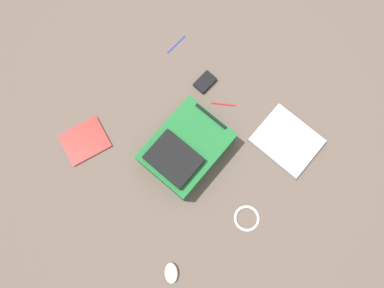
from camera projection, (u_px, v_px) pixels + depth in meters
name	position (u px, v px, depth m)	size (l,w,h in m)	color
ground_plane	(196.00, 136.00, 1.95)	(3.83, 3.83, 0.00)	brown
backpack	(186.00, 149.00, 1.85)	(0.39, 0.48, 0.20)	#1E662D
laptop	(287.00, 141.00, 1.93)	(0.37, 0.32, 0.03)	#929296
book_red	(85.00, 141.00, 1.94)	(0.24, 0.26, 0.02)	silver
computer_mouse	(171.00, 273.00, 1.78)	(0.07, 0.10, 0.04)	silver
cable_coil	(247.00, 218.00, 1.85)	(0.14, 0.14, 0.01)	silver
power_brick	(205.00, 82.00, 2.01)	(0.08, 0.12, 0.03)	black
pen_black	(176.00, 44.00, 2.07)	(0.01, 0.01, 0.15)	#1933B2
pen_blue	(223.00, 104.00, 1.99)	(0.01, 0.01, 0.13)	red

